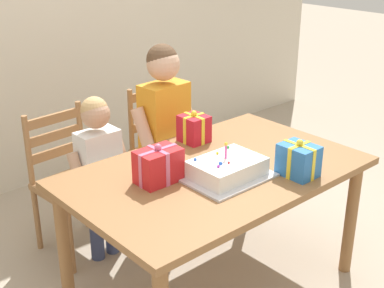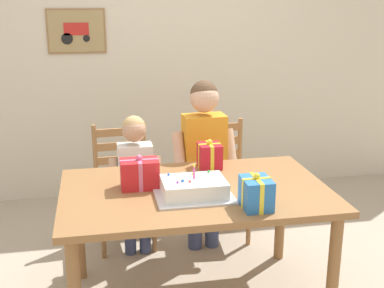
{
  "view_description": "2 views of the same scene",
  "coord_description": "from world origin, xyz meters",
  "views": [
    {
      "loc": [
        -1.81,
        -1.85,
        1.98
      ],
      "look_at": [
        -0.05,
        0.13,
        0.88
      ],
      "focal_mm": 49.98,
      "sensor_mm": 36.0,
      "label": 1
    },
    {
      "loc": [
        -0.56,
        -2.76,
        1.87
      ],
      "look_at": [
        -0.0,
        0.1,
        1.01
      ],
      "focal_mm": 47.38,
      "sensor_mm": 36.0,
      "label": 2
    }
  ],
  "objects": [
    {
      "name": "back_wall",
      "position": [
        -0.0,
        1.98,
        1.3
      ],
      "size": [
        6.4,
        0.11,
        2.6
      ],
      "color": "beige",
      "rests_on": "ground"
    },
    {
      "name": "dining_table",
      "position": [
        0.0,
        0.0,
        0.67
      ],
      "size": [
        1.59,
        1.0,
        0.76
      ],
      "color": "olive",
      "rests_on": "ground"
    },
    {
      "name": "birthday_cake",
      "position": [
        -0.03,
        -0.12,
        0.81
      ],
      "size": [
        0.44,
        0.34,
        0.19
      ],
      "color": "silver",
      "rests_on": "dining_table"
    },
    {
      "name": "gift_box_red_large",
      "position": [
        0.17,
        0.37,
        0.84
      ],
      "size": [
        0.15,
        0.16,
        0.2
      ],
      "color": "red",
      "rests_on": "dining_table"
    },
    {
      "name": "gift_box_beside_cake",
      "position": [
        -0.32,
        0.08,
        0.85
      ],
      "size": [
        0.23,
        0.16,
        0.21
      ],
      "color": "red",
      "rests_on": "dining_table"
    },
    {
      "name": "gift_box_corner_small",
      "position": [
        0.27,
        -0.34,
        0.84
      ],
      "size": [
        0.16,
        0.19,
        0.2
      ],
      "color": "#286BB7",
      "rests_on": "dining_table"
    },
    {
      "name": "chair_left",
      "position": [
        -0.38,
        0.91,
        0.47
      ],
      "size": [
        0.45,
        0.45,
        0.92
      ],
      "color": "#996B42",
      "rests_on": "ground"
    },
    {
      "name": "chair_right",
      "position": [
        0.38,
        0.91,
        0.47
      ],
      "size": [
        0.45,
        0.45,
        0.92
      ],
      "color": "#996B42",
      "rests_on": "ground"
    },
    {
      "name": "child_older",
      "position": [
        0.2,
        0.69,
        0.79
      ],
      "size": [
        0.48,
        0.27,
        1.29
      ],
      "color": "#38426B",
      "rests_on": "ground"
    },
    {
      "name": "child_younger",
      "position": [
        -0.3,
        0.69,
        0.64
      ],
      "size": [
        0.38,
        0.22,
        1.06
      ],
      "color": "#38426B",
      "rests_on": "ground"
    }
  ]
}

